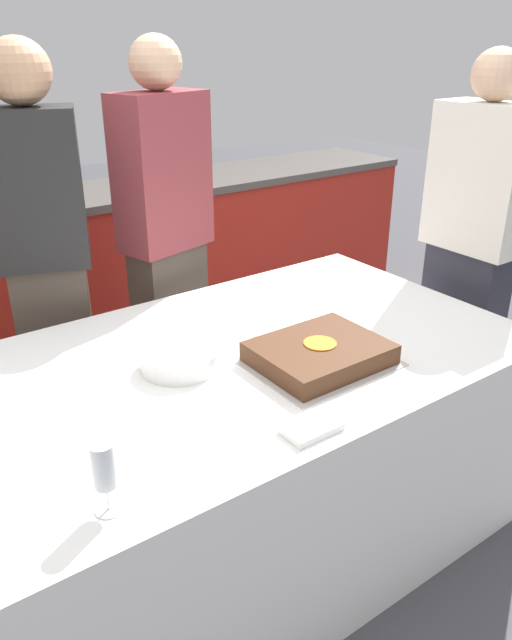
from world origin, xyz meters
TOP-DOWN VIEW (x-y plane):
  - ground_plane at (0.00, 0.00)m, footprint 14.00×14.00m
  - back_counter at (0.00, 1.62)m, footprint 4.40×0.58m
  - dining_table at (0.00, 0.00)m, footprint 1.92×1.10m
  - cake at (0.20, -0.19)m, footprint 0.42×0.35m
  - plate_stack at (-0.16, 0.03)m, footprint 0.23×0.23m
  - wine_glass at (-0.60, -0.42)m, footprint 0.06×0.06m
  - side_plate_near_cake at (0.22, 0.11)m, footprint 0.18×0.18m
  - side_plate_right_edge at (0.41, 0.03)m, footprint 0.18×0.18m
  - utensil_pile at (-0.06, -0.46)m, footprint 0.15×0.09m
  - person_cutting_cake at (0.20, 0.77)m, footprint 0.40×0.29m
  - person_seated_right at (1.18, 0.00)m, footprint 0.20×0.39m
  - person_standing_back at (-0.30, 0.77)m, footprint 0.37×0.30m

SIDE VIEW (x-z plane):
  - ground_plane at x=0.00m, z-range 0.00..0.00m
  - dining_table at x=0.00m, z-range 0.00..0.74m
  - back_counter at x=0.00m, z-range 0.00..0.92m
  - side_plate_near_cake at x=0.22m, z-range 0.74..0.74m
  - side_plate_right_edge at x=0.41m, z-range 0.74..0.74m
  - utensil_pile at x=-0.06m, z-range 0.74..0.76m
  - plate_stack at x=-0.16m, z-range 0.74..0.80m
  - cake at x=0.20m, z-range 0.74..0.81m
  - person_seated_right at x=1.18m, z-range 0.03..1.65m
  - wine_glass at x=-0.60m, z-range 0.77..0.94m
  - person_cutting_cake at x=0.20m, z-range 0.03..1.70m
  - person_standing_back at x=-0.30m, z-range 0.05..1.71m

